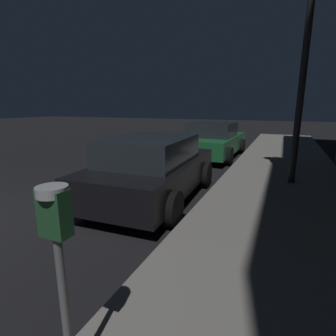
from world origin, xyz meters
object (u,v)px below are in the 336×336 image
Objects in this scene: street_lamp at (307,36)px; car_black at (153,168)px; parking_meter at (57,241)px; car_green at (213,140)px.

car_black is at bearing -143.12° from street_lamp.
parking_meter is 0.28× the size of street_lamp.
parking_meter is at bearing -103.81° from street_lamp.
car_green is 5.34m from street_lamp.
street_lamp is (1.53, 6.23, 2.41)m from parking_meter.
street_lamp is at bearing -48.68° from car_green.
car_black is at bearing -89.97° from car_green.
parking_meter is 0.33× the size of car_green.
street_lamp is at bearing 36.88° from car_black.
car_green is (-0.00, 5.54, -0.02)m from car_black.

